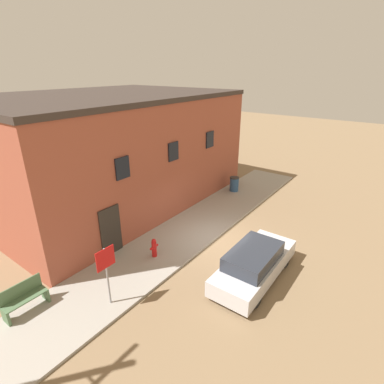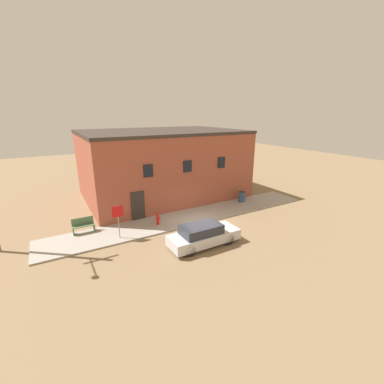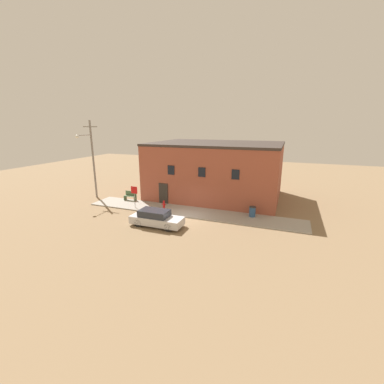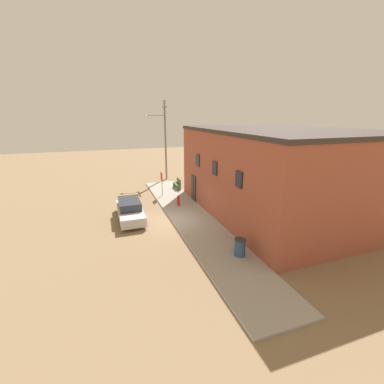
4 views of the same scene
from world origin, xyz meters
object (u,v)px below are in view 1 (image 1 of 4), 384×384
(stop_sign, at_px, (106,266))
(trash_bin, at_px, (234,184))
(bench, at_px, (24,298))
(parked_car, at_px, (254,263))
(fire_hydrant, at_px, (154,248))

(stop_sign, xyz_separation_m, trash_bin, (11.11, 1.49, -1.02))
(bench, bearing_deg, stop_sign, -46.76)
(bench, bearing_deg, parked_car, -40.92)
(stop_sign, height_order, parked_car, stop_sign)
(fire_hydrant, relative_size, stop_sign, 0.39)
(stop_sign, distance_m, parked_car, 5.31)
(fire_hydrant, height_order, stop_sign, stop_sign)
(fire_hydrant, bearing_deg, stop_sign, -166.88)
(bench, bearing_deg, fire_hydrant, -15.37)
(trash_bin, bearing_deg, stop_sign, -172.34)
(trash_bin, distance_m, parked_car, 8.43)
(stop_sign, height_order, bench, stop_sign)
(stop_sign, distance_m, trash_bin, 11.25)
(fire_hydrant, xyz_separation_m, bench, (-4.66, 1.28, 0.06))
(fire_hydrant, relative_size, parked_car, 0.19)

